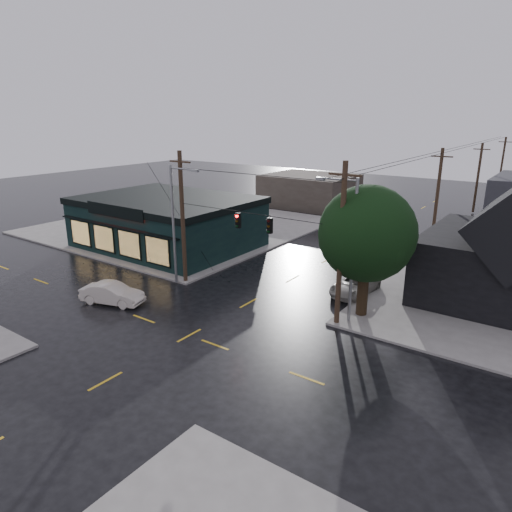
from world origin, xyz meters
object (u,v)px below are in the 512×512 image
Objects in this scene: sedan_cream at (112,294)px; utility_pole_ne at (336,324)px; utility_pole_nw at (186,282)px; suv_silver at (355,285)px; corner_tree at (367,234)px.

utility_pole_ne is at bearing -84.74° from sedan_cream.
utility_pole_ne reaches higher than sedan_cream.
utility_pole_nw is 2.10× the size of suv_silver.
suv_silver is at bearing 102.03° from utility_pole_ne.
sedan_cream is at bearing -151.68° from corner_tree.
utility_pole_nw is (-13.77, -2.06, -5.55)m from corner_tree.
utility_pole_nw is 13.00m from utility_pole_ne.
sedan_cream is (-14.21, -6.02, 0.73)m from utility_pole_ne.
suv_silver is at bearing 24.67° from utility_pole_nw.
utility_pole_ne is (-0.77, -2.06, -5.55)m from corner_tree.
sedan_cream reaches higher than suv_silver.
utility_pole_ne is 2.28× the size of sedan_cream.
utility_pole_nw reaches higher than suv_silver.
corner_tree is 5.97m from utility_pole_ne.
utility_pole_nw is 1.00× the size of utility_pole_ne.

